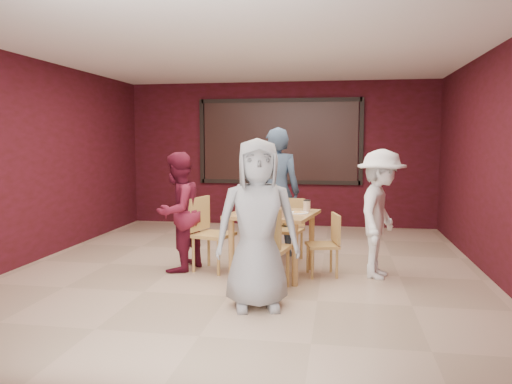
% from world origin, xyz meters
% --- Properties ---
extents(floor, '(7.00, 7.00, 0.00)m').
position_xyz_m(floor, '(0.00, 0.00, 0.00)').
color(floor, tan).
rests_on(floor, ground).
extents(window_blinds, '(3.00, 0.02, 1.50)m').
position_xyz_m(window_blinds, '(0.00, 3.45, 1.65)').
color(window_blinds, black).
extents(dining_table, '(1.16, 1.16, 0.93)m').
position_xyz_m(dining_table, '(0.36, -0.15, 0.68)').
color(dining_table, '#BB814D').
rests_on(dining_table, floor).
extents(chair_front, '(0.54, 0.54, 0.95)m').
position_xyz_m(chair_front, '(0.37, -0.90, 0.54)').
color(chair_front, '#BB8B48').
rests_on(chair_front, floor).
extents(chair_back, '(0.49, 0.49, 0.86)m').
position_xyz_m(chair_back, '(0.47, 0.65, 0.49)').
color(chair_back, '#BB8B48').
rests_on(chair_back, floor).
extents(chair_left, '(0.57, 0.57, 0.95)m').
position_xyz_m(chair_left, '(-0.50, -0.08, 0.53)').
color(chair_left, '#BB8B48').
rests_on(chair_left, floor).
extents(chair_right, '(0.46, 0.46, 0.77)m').
position_xyz_m(chair_right, '(1.03, -0.10, 0.44)').
color(chair_right, '#BB8B48').
rests_on(chair_right, floor).
extents(diner_front, '(0.94, 0.73, 1.70)m').
position_xyz_m(diner_front, '(0.37, -1.42, 0.85)').
color(diner_front, '#959595').
rests_on(diner_front, floor).
extents(diner_back, '(0.69, 0.47, 1.86)m').
position_xyz_m(diner_back, '(0.27, 0.91, 0.93)').
color(diner_back, '#324459').
rests_on(diner_back, floor).
extents(diner_left, '(0.77, 0.88, 1.53)m').
position_xyz_m(diner_left, '(-0.87, -0.16, 0.76)').
color(diner_left, maroon).
rests_on(diner_left, floor).
extents(diner_right, '(0.83, 1.13, 1.57)m').
position_xyz_m(diner_right, '(1.67, -0.07, 0.79)').
color(diner_right, white).
rests_on(diner_right, floor).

